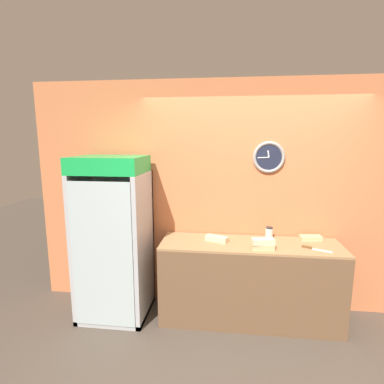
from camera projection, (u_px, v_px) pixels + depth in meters
ground_plane at (253, 375)px, 2.61m from camera, size 14.00×14.00×0.00m
wall_back at (250, 197)px, 3.53m from camera, size 5.20×0.09×2.70m
prep_counter at (249, 282)px, 3.35m from camera, size 1.96×0.58×0.91m
beverage_cooler at (115, 229)px, 3.43m from camera, size 0.76×0.68×1.85m
sandwich_stack_bottom at (263, 247)px, 3.09m from camera, size 0.24×0.12×0.06m
sandwich_stack_middle at (263, 241)px, 3.08m from camera, size 0.24×0.14×0.06m
sandwich_flat_left at (217, 239)px, 3.34m from camera, size 0.27×0.18×0.06m
sandwich_flat_right at (310, 238)px, 3.37m from camera, size 0.25×0.13×0.05m
chefs_knife at (312, 248)px, 3.10m from camera, size 0.29×0.15×0.02m
condiment_jar at (269, 233)px, 3.42m from camera, size 0.08×0.08×0.13m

